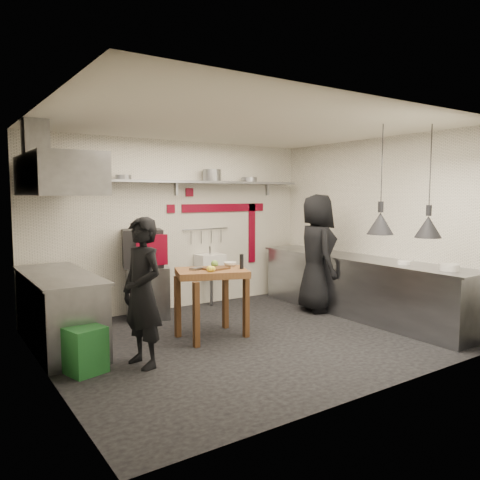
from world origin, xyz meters
TOP-DOWN VIEW (x-y plane):
  - floor at (0.00, 0.00)m, footprint 5.00×5.00m
  - ceiling at (0.00, 0.00)m, footprint 5.00×5.00m
  - wall_back at (0.00, 2.10)m, footprint 5.00×0.04m
  - wall_front at (0.00, -2.10)m, footprint 5.00×0.04m
  - wall_left at (-2.50, 0.00)m, footprint 0.04×4.20m
  - wall_right at (2.50, 0.00)m, footprint 0.04×4.20m
  - red_band_horiz at (0.95, 2.08)m, footprint 1.70×0.02m
  - red_band_vert at (1.55, 2.08)m, footprint 0.14×0.02m
  - red_tile_a at (0.25, 2.08)m, footprint 0.14×0.02m
  - red_tile_b at (-0.10, 2.08)m, footprint 0.14×0.02m
  - back_shelf at (0.00, 1.92)m, footprint 4.60×0.34m
  - shelf_bracket_left at (-1.90, 2.07)m, footprint 0.04×0.06m
  - shelf_bracket_mid at (0.00, 2.07)m, footprint 0.04×0.06m
  - shelf_bracket_right at (1.90, 2.07)m, footprint 0.04×0.06m
  - pan_far_left at (-1.42, 1.92)m, footprint 0.34×0.34m
  - pan_mid_left at (-0.96, 1.92)m, footprint 0.26×0.26m
  - stock_pot at (0.60, 1.92)m, footprint 0.32×0.32m
  - pan_right at (1.37, 1.92)m, footprint 0.33×0.33m
  - oven_stand at (-0.68, 1.75)m, footprint 0.77×0.73m
  - combi_oven at (-0.73, 1.81)m, footprint 0.73×0.71m
  - oven_door at (-0.70, 1.48)m, footprint 0.45×0.17m
  - oven_glass at (-0.68, 1.48)m, footprint 0.38×0.14m
  - hand_sink at (0.55, 1.92)m, footprint 0.46×0.34m
  - sink_tap at (0.55, 1.92)m, footprint 0.03×0.03m
  - sink_drain at (0.55, 1.88)m, footprint 0.06×0.06m
  - utensil_rail at (0.55, 2.06)m, footprint 0.90×0.02m
  - counter_right at (2.15, 0.00)m, footprint 0.70×3.80m
  - counter_right_top at (2.15, 0.00)m, footprint 0.76×3.90m
  - plate_stack at (2.12, -1.54)m, footprint 0.27×0.27m
  - small_bowl_right at (2.10, -0.86)m, footprint 0.22×0.22m
  - counter_left at (-2.15, 1.05)m, footprint 0.70×1.90m
  - counter_left_top at (-2.15, 1.05)m, footprint 0.76×2.00m
  - extractor_hood at (-2.10, 1.05)m, footprint 0.78×1.60m
  - hood_duct at (-2.35, 1.05)m, footprint 0.28×0.28m
  - green_bin at (-2.14, -0.01)m, footprint 0.45×0.45m
  - prep_table at (-0.36, 0.32)m, footprint 1.08×0.92m
  - cutting_board at (-0.31, 0.30)m, footprint 0.36×0.28m
  - pepper_mill at (-0.00, 0.14)m, footprint 0.06×0.06m
  - lemon_a at (-0.48, 0.16)m, footprint 0.08×0.08m
  - lemon_b at (-0.45, 0.15)m, footprint 0.08×0.08m
  - veg_ball at (-0.24, 0.44)m, footprint 0.11×0.11m
  - steel_tray at (-0.54, 0.41)m, footprint 0.21×0.18m
  - bowl at (0.01, 0.44)m, footprint 0.19×0.19m
  - heat_lamp_near at (1.35, -1.03)m, footprint 0.42×0.42m
  - heat_lamp_far at (1.88, -1.37)m, footprint 0.44×0.44m
  - chef_left at (-1.54, -0.16)m, footprint 0.51×0.67m
  - chef_right at (1.81, 0.60)m, footprint 0.91×1.10m

SIDE VIEW (x-z plane):
  - floor at x=0.00m, z-range 0.00..0.00m
  - green_bin at x=-2.14m, z-range 0.00..0.50m
  - sink_drain at x=0.55m, z-range 0.01..0.67m
  - oven_stand at x=-0.68m, z-range 0.00..0.80m
  - counter_right at x=2.15m, z-range 0.00..0.90m
  - counter_left at x=-2.15m, z-range 0.00..0.90m
  - prep_table at x=-0.36m, z-range 0.00..0.92m
  - hand_sink at x=0.55m, z-range 0.67..0.89m
  - chef_left at x=-1.54m, z-range 0.00..1.67m
  - counter_right_top at x=2.15m, z-range 0.90..0.93m
  - counter_left_top at x=-2.15m, z-range 0.90..0.93m
  - cutting_board at x=-0.31m, z-range 0.92..0.94m
  - steel_tray at x=-0.54m, z-range 0.92..0.95m
  - bowl at x=0.01m, z-range 0.92..0.98m
  - small_bowl_right at x=2.10m, z-range 0.93..0.98m
  - lemon_b at x=-0.45m, z-range 0.92..0.99m
  - sink_tap at x=0.55m, z-range 0.89..1.03m
  - lemon_a at x=-0.48m, z-range 0.92..1.00m
  - chef_right at x=1.81m, z-range 0.00..1.92m
  - veg_ball at x=-0.24m, z-range 0.92..1.02m
  - plate_stack at x=2.12m, z-range 0.93..1.02m
  - pepper_mill at x=0.00m, z-range 0.92..1.12m
  - combi_oven at x=-0.73m, z-range 0.80..1.38m
  - oven_door at x=-0.70m, z-range 0.86..1.32m
  - oven_glass at x=-0.68m, z-range 0.92..1.26m
  - red_band_vert at x=1.55m, z-range 0.65..1.75m
  - utensil_rail at x=0.55m, z-range 1.31..1.33m
  - wall_back at x=0.00m, z-range 0.00..2.80m
  - wall_front at x=0.00m, z-range 0.00..2.80m
  - wall_left at x=-2.50m, z-range 0.00..2.80m
  - wall_right at x=2.50m, z-range 0.00..2.80m
  - red_band_horiz at x=0.95m, z-range 1.61..1.75m
  - red_tile_b at x=-0.10m, z-range 1.61..1.75m
  - red_tile_a at x=0.25m, z-range 1.88..2.02m
  - shelf_bracket_left at x=-1.90m, z-range 1.90..2.14m
  - shelf_bracket_mid at x=0.00m, z-range 1.90..2.14m
  - shelf_bracket_right at x=1.90m, z-range 1.90..2.14m
  - heat_lamp_far at x=1.88m, z-range 1.36..2.80m
  - heat_lamp_near at x=1.35m, z-range 1.40..2.80m
  - back_shelf at x=0.00m, z-range 2.10..2.14m
  - extractor_hood at x=-2.10m, z-range 1.90..2.40m
  - pan_mid_left at x=-0.96m, z-range 2.14..2.21m
  - pan_right at x=1.37m, z-range 2.14..2.22m
  - pan_far_left at x=-1.42m, z-range 2.14..2.23m
  - stock_pot at x=0.60m, z-range 2.14..2.34m
  - hood_duct at x=-2.35m, z-range 2.30..2.80m
  - ceiling at x=0.00m, z-range 2.80..2.80m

